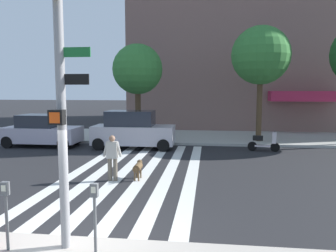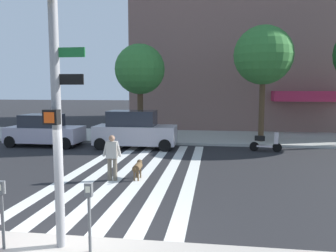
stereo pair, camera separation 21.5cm
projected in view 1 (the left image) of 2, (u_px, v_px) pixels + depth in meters
ground_plane at (139, 171)px, 13.42m from camera, size 160.00×160.00×0.00m
sidewalk_far at (168, 136)px, 22.61m from camera, size 80.00×6.00×0.15m
crosswalk_stripes at (136, 171)px, 13.43m from camera, size 4.95×12.05×0.01m
traffic_light_pole at (59, 75)px, 6.26m from camera, size 0.74×0.46×5.80m
parking_meter_curbside at (95, 208)px, 6.35m from camera, size 0.14×0.11×1.36m
parking_meter_second_along at (6, 206)px, 6.45m from camera, size 0.14×0.11×1.36m
parked_car_near_curb at (42, 131)px, 19.14m from camera, size 4.24×1.93×1.81m
parked_car_behind_first at (133, 130)px, 18.48m from camera, size 4.47×1.93×2.07m
parked_scooter at (264, 142)px, 17.61m from camera, size 1.63×0.56×1.11m
street_tree_nearest at (138, 70)px, 20.52m from camera, size 3.07×3.07×5.85m
street_tree_middle at (261, 56)px, 19.67m from camera, size 3.43×3.43×6.79m
pedestrian_dog_walker at (112, 155)px, 11.91m from camera, size 0.70×0.25×1.64m
dog_on_leash at (138, 167)px, 12.19m from camera, size 0.27×1.02×0.65m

